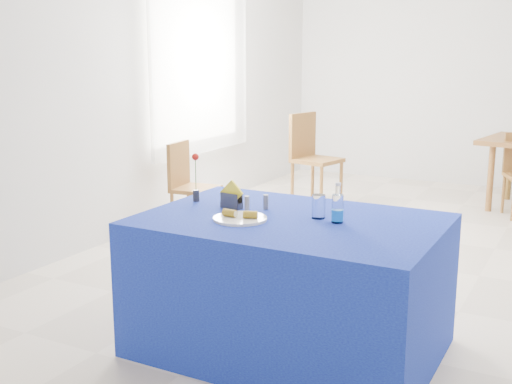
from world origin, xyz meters
TOP-DOWN VIEW (x-y plane):
  - floor at (0.00, 0.00)m, footprint 7.00×7.00m
  - room_shell at (0.00, 0.00)m, footprint 7.00×7.00m
  - window_pane at (-2.47, 0.80)m, footprint 0.04×1.50m
  - curtain at (-2.40, 0.80)m, footprint 0.04×1.75m
  - plate at (-0.42, -1.92)m, footprint 0.29×0.29m
  - drinking_glass at (-0.06, -1.69)m, footprint 0.07×0.07m
  - salt_shaker at (-0.48, -1.73)m, footprint 0.03×0.03m
  - pepper_shaker at (-0.40, -1.64)m, footprint 0.03×0.03m
  - blue_table at (-0.19, -1.76)m, footprint 1.60×1.10m
  - water_bottle at (0.06, -1.73)m, footprint 0.06×0.06m
  - napkin_holder at (-0.59, -1.71)m, footprint 0.15×0.07m
  - rose_vase at (-0.87, -1.66)m, footprint 0.04×0.04m
  - chair_win_a at (-2.05, -0.02)m, footprint 0.42×0.42m
  - chair_win_b at (-1.53, 1.59)m, footprint 0.53×0.53m
  - banana_pieces at (-0.41, -1.93)m, footprint 0.20×0.08m

SIDE VIEW (x-z plane):
  - floor at x=0.00m, z-range 0.00..0.00m
  - blue_table at x=-0.19m, z-range 0.00..0.76m
  - chair_win_a at x=-2.05m, z-range 0.07..0.91m
  - chair_win_b at x=-1.53m, z-range 0.08..1.08m
  - plate at x=-0.42m, z-range 0.76..0.77m
  - banana_pieces at x=-0.41m, z-range 0.77..0.82m
  - salt_shaker at x=-0.48m, z-range 0.76..0.84m
  - pepper_shaker at x=-0.40m, z-range 0.76..0.84m
  - napkin_holder at x=-0.59m, z-range 0.73..0.89m
  - drinking_glass at x=-0.06m, z-range 0.76..0.89m
  - water_bottle at x=0.06m, z-range 0.72..0.94m
  - rose_vase at x=-0.87m, z-range 0.75..1.04m
  - window_pane at x=-2.47m, z-range 0.75..2.35m
  - curtain at x=-2.40m, z-range 0.62..2.48m
  - room_shell at x=0.00m, z-range -1.75..5.25m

